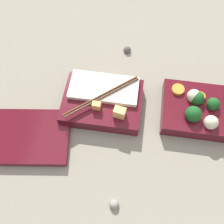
{
  "coord_description": "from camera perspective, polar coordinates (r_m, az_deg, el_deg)",
  "views": [
    {
      "loc": [
        0.07,
        0.36,
        0.64
      ],
      "look_at": [
        0.12,
        0.05,
        0.04
      ],
      "focal_mm": 42.0,
      "sensor_mm": 36.0,
      "label": 1
    }
  ],
  "objects": [
    {
      "name": "bento_lid",
      "position": [
        0.71,
        -17.57,
        -5.13
      ],
      "size": [
        0.22,
        0.18,
        0.02
      ],
      "primitive_type": "cube",
      "rotation": [
        0.0,
        0.0,
        0.13
      ],
      "color": "#510F19",
      "rests_on": "ground_plane"
    },
    {
      "name": "bento_tray_rice",
      "position": [
        0.71,
        -2.04,
        2.45
      ],
      "size": [
        0.21,
        0.15,
        0.07
      ],
      "color": "#510F19",
      "rests_on": "ground_plane"
    },
    {
      "name": "pebble_0",
      "position": [
        0.64,
        0.47,
        -19.46
      ],
      "size": [
        0.02,
        0.02,
        0.02
      ],
      "primitive_type": "sphere",
      "color": "gray",
      "rests_on": "ground_plane"
    },
    {
      "name": "bento_tray_vegetable",
      "position": [
        0.74,
        19.03,
        0.75
      ],
      "size": [
        0.21,
        0.15,
        0.07
      ],
      "color": "#510F19",
      "rests_on": "ground_plane"
    },
    {
      "name": "ground_plane",
      "position": [
        0.74,
        9.44,
        0.77
      ],
      "size": [
        3.0,
        3.0,
        0.0
      ],
      "primitive_type": "plane",
      "color": "gray"
    },
    {
      "name": "pebble_1",
      "position": [
        0.84,
        3.33,
        13.37
      ],
      "size": [
        0.02,
        0.02,
        0.02
      ],
      "primitive_type": "sphere",
      "color": "#595651",
      "rests_on": "ground_plane"
    }
  ]
}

